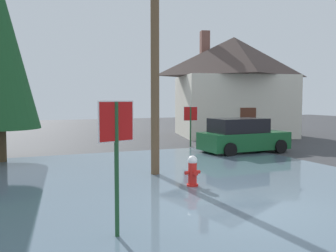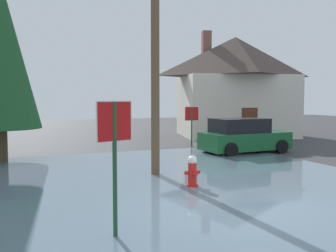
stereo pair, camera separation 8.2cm
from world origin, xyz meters
TOP-DOWN VIEW (x-y plane):
  - ground_plane at (0.00, 0.00)m, footprint 80.00×80.00m
  - flood_puddle at (-0.22, 3.52)m, footprint 12.58×12.97m
  - lane_stop_bar at (0.57, -2.08)m, footprint 3.23×0.61m
  - stop_sign_near at (-3.17, -0.60)m, footprint 0.70×0.25m
  - fire_hydrant at (-0.12, 2.43)m, footprint 0.47×0.40m
  - utility_pole at (-0.48, 4.45)m, footprint 1.60×0.28m
  - stop_sign_far at (3.99, 10.83)m, footprint 0.73×0.21m
  - house at (9.38, 15.10)m, footprint 8.95×7.81m
  - parked_car at (5.23, 7.84)m, footprint 4.22×2.16m

SIDE VIEW (x-z plane):
  - ground_plane at x=0.00m, z-range -0.10..0.00m
  - lane_stop_bar at x=0.57m, z-range 0.00..0.01m
  - flood_puddle at x=-0.22m, z-range 0.00..0.06m
  - fire_hydrant at x=-0.12m, z-range -0.01..0.93m
  - parked_car at x=5.23m, z-range -0.04..1.60m
  - stop_sign_far at x=3.99m, z-range 0.45..2.59m
  - stop_sign_near at x=-3.17m, z-range 0.54..3.06m
  - house at x=9.38m, z-range -0.13..7.13m
  - utility_pole at x=-0.48m, z-range 0.17..8.03m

